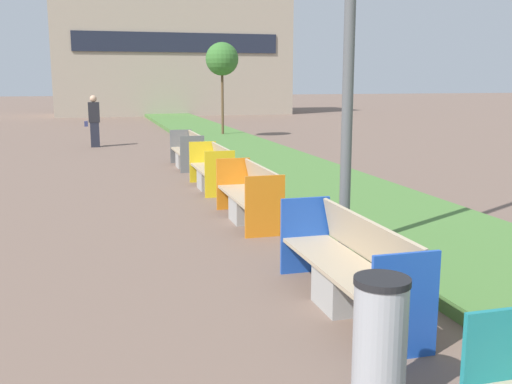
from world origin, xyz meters
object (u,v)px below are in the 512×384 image
at_px(bench_orange_frame, 250,200).
at_px(bench_grey_frame, 188,154).
at_px(litter_bin, 380,343).
at_px(bench_blue_frame, 349,273).
at_px(sapling_tree_far, 222,59).
at_px(pedestrian_walking, 94,121).
at_px(bench_yellow_frame, 212,172).

relative_size(bench_orange_frame, bench_grey_frame, 1.07).
bearing_deg(bench_grey_frame, litter_bin, -92.74).
distance_m(bench_blue_frame, sapling_tree_far, 18.39).
height_order(bench_grey_frame, sapling_tree_far, sapling_tree_far).
height_order(bench_orange_frame, bench_grey_frame, same).
distance_m(bench_blue_frame, pedestrian_walking, 16.36).
distance_m(bench_orange_frame, bench_grey_frame, 6.47).
bearing_deg(sapling_tree_far, bench_blue_frame, -98.27).
bearing_deg(litter_bin, bench_blue_frame, 72.11).
bearing_deg(bench_grey_frame, bench_yellow_frame, -90.01).
relative_size(bench_blue_frame, bench_orange_frame, 1.18).
relative_size(litter_bin, pedestrian_walking, 0.55).
bearing_deg(sapling_tree_far, bench_grey_frame, -109.16).
xyz_separation_m(bench_yellow_frame, pedestrian_walking, (-2.35, 9.08, 0.56)).
distance_m(bench_yellow_frame, sapling_tree_far, 11.54).
bearing_deg(bench_yellow_frame, bench_orange_frame, -89.96).
relative_size(bench_yellow_frame, litter_bin, 1.95).
distance_m(litter_bin, pedestrian_walking, 18.12).
distance_m(bench_orange_frame, pedestrian_walking, 12.44).
relative_size(bench_blue_frame, bench_grey_frame, 1.26).
height_order(bench_yellow_frame, litter_bin, litter_bin).
distance_m(sapling_tree_far, pedestrian_walking, 5.73).
relative_size(bench_blue_frame, pedestrian_walking, 1.37).
distance_m(bench_blue_frame, litter_bin, 1.94).
height_order(litter_bin, pedestrian_walking, pedestrian_walking).
xyz_separation_m(litter_bin, sapling_tree_far, (3.21, 19.85, 2.60)).
relative_size(bench_grey_frame, litter_bin, 1.99).
xyz_separation_m(bench_blue_frame, bench_orange_frame, (-0.00, 3.98, -0.01)).
relative_size(bench_yellow_frame, pedestrian_walking, 1.07).
bearing_deg(bench_grey_frame, pedestrian_walking, 112.32).
bearing_deg(litter_bin, bench_yellow_frame, 86.24).
bearing_deg(bench_grey_frame, bench_orange_frame, -89.98).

